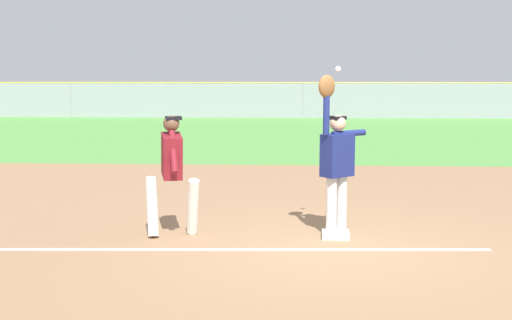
# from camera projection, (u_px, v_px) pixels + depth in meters

# --- Properties ---
(ground_plane) EXTENTS (83.13, 83.13, 0.00)m
(ground_plane) POSITION_uv_depth(u_px,v_px,m) (329.00, 248.00, 8.89)
(ground_plane) COLOR #936D4C
(outfield_grass) EXTENTS (51.27, 19.65, 0.01)m
(outfield_grass) POSITION_uv_depth(u_px,v_px,m) (306.00, 133.00, 26.87)
(outfield_grass) COLOR #549342
(outfield_grass) RESTS_ON ground_plane
(chalk_foul_line) EXTENTS (11.99, 0.74, 0.01)m
(chalk_foul_line) POSITION_uv_depth(u_px,v_px,m) (34.00, 249.00, 8.81)
(chalk_foul_line) COLOR white
(chalk_foul_line) RESTS_ON ground_plane
(first_base) EXTENTS (0.39, 0.39, 0.08)m
(first_base) POSITION_uv_depth(u_px,v_px,m) (336.00, 235.00, 9.47)
(first_base) COLOR white
(first_base) RESTS_ON ground_plane
(fielder) EXTENTS (0.75, 0.66, 2.28)m
(fielder) POSITION_uv_depth(u_px,v_px,m) (336.00, 157.00, 9.47)
(fielder) COLOR silver
(fielder) RESTS_ON ground_plane
(runner) EXTENTS (0.85, 0.83, 1.72)m
(runner) POSITION_uv_depth(u_px,v_px,m) (172.00, 167.00, 9.43)
(runner) COLOR white
(runner) RESTS_ON ground_plane
(baseball) EXTENTS (0.07, 0.07, 0.07)m
(baseball) POSITION_uv_depth(u_px,v_px,m) (338.00, 69.00, 9.42)
(baseball) COLOR white
(outfield_fence) EXTENTS (51.35, 0.08, 1.95)m
(outfield_fence) POSITION_uv_depth(u_px,v_px,m) (303.00, 100.00, 36.49)
(outfield_fence) COLOR #93999E
(outfield_fence) RESTS_ON ground_plane
(parked_car_green) EXTENTS (4.43, 2.17, 1.25)m
(parked_car_green) POSITION_uv_depth(u_px,v_px,m) (164.00, 103.00, 40.52)
(parked_car_green) COLOR #1E6B33
(parked_car_green) RESTS_ON ground_plane
(parked_car_black) EXTENTS (4.41, 2.13, 1.25)m
(parked_car_black) POSITION_uv_depth(u_px,v_px,m) (241.00, 103.00, 39.94)
(parked_car_black) COLOR black
(parked_car_black) RESTS_ON ground_plane
(parked_car_silver) EXTENTS (4.48, 2.27, 1.25)m
(parked_car_silver) POSITION_uv_depth(u_px,v_px,m) (325.00, 103.00, 40.46)
(parked_car_silver) COLOR #B7B7BC
(parked_car_silver) RESTS_ON ground_plane
(parked_car_white) EXTENTS (4.42, 2.17, 1.25)m
(parked_car_white) POSITION_uv_depth(u_px,v_px,m) (394.00, 104.00, 39.31)
(parked_car_white) COLOR white
(parked_car_white) RESTS_ON ground_plane
(parked_car_red) EXTENTS (4.54, 2.40, 1.25)m
(parked_car_red) POSITION_uv_depth(u_px,v_px,m) (479.00, 104.00, 39.47)
(parked_car_red) COLOR #B21E1E
(parked_car_red) RESTS_ON ground_plane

